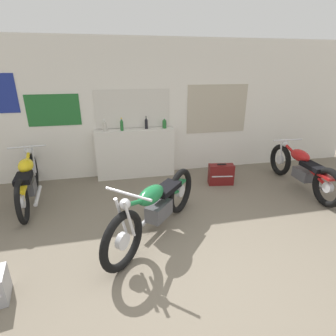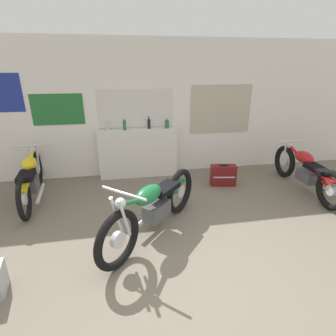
% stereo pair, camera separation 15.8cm
% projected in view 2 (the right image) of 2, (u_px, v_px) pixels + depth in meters
% --- Properties ---
extents(ground_plane, '(24.00, 24.00, 0.00)m').
position_uv_depth(ground_plane, '(184.00, 285.00, 2.90)').
color(ground_plane, '#706656').
extents(wall_back, '(10.00, 0.07, 2.80)m').
position_uv_depth(wall_back, '(148.00, 110.00, 5.50)').
color(wall_back, silver).
rests_on(wall_back, ground_plane).
extents(sill_counter, '(1.64, 0.28, 1.04)m').
position_uv_depth(sill_counter, '(138.00, 153.00, 5.61)').
color(sill_counter, silver).
rests_on(sill_counter, ground_plane).
extents(bottle_leftmost, '(0.08, 0.08, 0.24)m').
position_uv_depth(bottle_leftmost, '(108.00, 125.00, 5.29)').
color(bottle_leftmost, '#B7B2A8').
rests_on(bottle_leftmost, sill_counter).
extents(bottle_left_center, '(0.06, 0.06, 0.26)m').
position_uv_depth(bottle_left_center, '(124.00, 125.00, 5.31)').
color(bottle_left_center, '#23662D').
rests_on(bottle_left_center, sill_counter).
extents(bottle_center, '(0.06, 0.06, 0.26)m').
position_uv_depth(bottle_center, '(149.00, 123.00, 5.45)').
color(bottle_center, black).
rests_on(bottle_center, sill_counter).
extents(bottle_right_center, '(0.08, 0.08, 0.22)m').
position_uv_depth(bottle_right_center, '(167.00, 123.00, 5.49)').
color(bottle_right_center, '#23662D').
rests_on(bottle_right_center, sill_counter).
extents(motorcycle_green, '(1.55, 1.74, 0.93)m').
position_uv_depth(motorcycle_green, '(154.00, 207.00, 3.63)').
color(motorcycle_green, black).
rests_on(motorcycle_green, ground_plane).
extents(motorcycle_red, '(0.64, 2.10, 0.85)m').
position_uv_depth(motorcycle_red, '(306.00, 171.00, 4.96)').
color(motorcycle_red, black).
rests_on(motorcycle_red, ground_plane).
extents(motorcycle_yellow, '(0.64, 2.01, 0.89)m').
position_uv_depth(motorcycle_yellow, '(31.00, 178.00, 4.59)').
color(motorcycle_yellow, black).
rests_on(motorcycle_yellow, ground_plane).
extents(hard_case_darkred, '(0.52, 0.28, 0.44)m').
position_uv_depth(hard_case_darkred, '(223.00, 175.00, 5.27)').
color(hard_case_darkred, maroon).
rests_on(hard_case_darkred, ground_plane).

